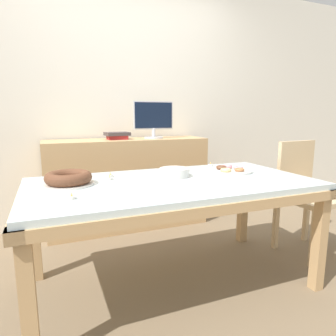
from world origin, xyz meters
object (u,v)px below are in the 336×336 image
book_stack (117,136)px  cake_chocolate_round (69,179)px  tealight_near_front (110,178)px  tealight_centre (210,165)px  tealight_near_cakes (110,176)px  tealight_right_edge (177,170)px  tealight_left_edge (72,197)px  chair (305,191)px  computer_monitor (153,120)px  pastry_platter (230,170)px  plate_stack (174,172)px

book_stack → cake_chocolate_round: (-0.54, -1.06, -0.18)m
cake_chocolate_round → tealight_near_front: bearing=11.6°
tealight_centre → tealight_near_cakes: 0.88m
tealight_right_edge → tealight_left_edge: bearing=-147.9°
chair → tealight_left_edge: 1.94m
computer_monitor → tealight_near_cakes: 1.17m
chair → pastry_platter: size_ratio=2.88×
book_stack → tealight_centre: bearing=-52.5°
pastry_platter → tealight_near_cakes: pastry_platter is taller
cake_chocolate_round → tealight_near_front: 0.27m
tealight_centre → tealight_left_edge: same height
cake_chocolate_round → plate_stack: cake_chocolate_round is taller
book_stack → tealight_right_edge: size_ratio=6.09×
book_stack → tealight_left_edge: bearing=-111.6°
computer_monitor → cake_chocolate_round: (-0.93, -1.06, -0.33)m
pastry_platter → tealight_right_edge: size_ratio=8.16×
cake_chocolate_round → tealight_left_edge: bearing=-91.5°
book_stack → tealight_centre: 1.02m
chair → tealight_centre: size_ratio=23.50×
cake_chocolate_round → tealight_right_edge: bearing=12.4°
pastry_platter → plate_stack: bearing=-178.4°
book_stack → tealight_near_front: (-0.28, -1.00, -0.21)m
book_stack → plate_stack: book_stack is taller
computer_monitor → tealight_centre: 0.90m
chair → plate_stack: (-1.19, 0.04, 0.24)m
tealight_centre → tealight_right_edge: 0.36m
chair → plate_stack: 1.22m
tealight_left_edge → chair: bearing=8.5°
tealight_near_cakes → book_stack: bearing=74.3°
computer_monitor → plate_stack: bearing=-101.8°
pastry_platter → tealight_centre: 0.26m
plate_stack → tealight_left_edge: bearing=-155.7°
book_stack → pastry_platter: size_ratio=0.75×
book_stack → plate_stack: 1.10m
chair → cake_chocolate_round: bearing=178.5°
chair → computer_monitor: 1.58m
chair → cake_chocolate_round: (-1.89, 0.05, 0.25)m
cake_chocolate_round → tealight_near_cakes: cake_chocolate_round is taller
tealight_right_edge → chair: bearing=-11.6°
book_stack → cake_chocolate_round: bearing=-117.2°
book_stack → cake_chocolate_round: book_stack is taller
tealight_left_edge → computer_monitor: bearing=56.1°
computer_monitor → book_stack: size_ratio=1.74×
cake_chocolate_round → tealight_centre: bearing=12.9°
plate_stack → tealight_left_edge: plate_stack is taller
tealight_right_edge → tealight_near_front: size_ratio=1.00×
book_stack → pastry_platter: book_stack is taller
pastry_platter → tealight_near_cakes: size_ratio=8.16×
cake_chocolate_round → book_stack: bearing=62.8°
computer_monitor → tealight_right_edge: bearing=-97.9°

